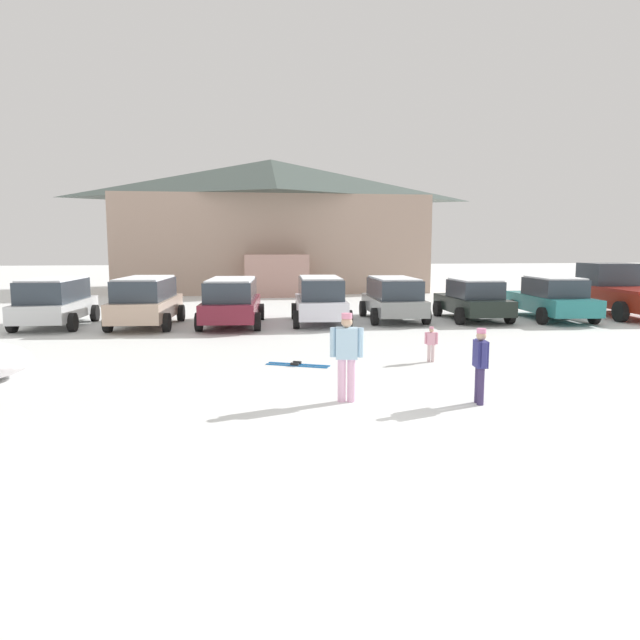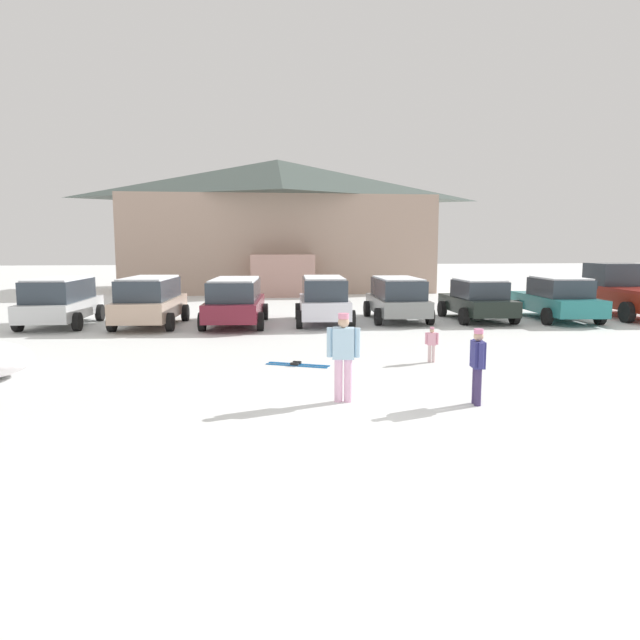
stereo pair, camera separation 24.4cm
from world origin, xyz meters
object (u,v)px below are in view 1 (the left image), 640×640
Objects in this scene: parked_white_suv at (320,299)px; pickup_truck at (619,292)px; skier_child_in_pink_snowsuit at (431,342)px; skier_adult_in_blue_parka at (347,352)px; parked_teal_hatchback at (552,298)px; skier_teen_in_navy_coat at (480,361)px; pair_of_skis at (297,365)px; parked_silver_wagon at (55,301)px; ski_lodge at (271,224)px; parked_black_sedan at (473,299)px; parked_grey_wagon at (393,297)px; parked_beige_suv at (146,300)px; parked_maroon_van at (232,300)px.

parked_white_suv is 12.66m from pickup_truck.
parked_white_suv is 7.64m from skier_child_in_pink_snowsuit.
parked_teal_hatchback is at bearing 46.20° from skier_adult_in_blue_parka.
pickup_truck is 16.39m from skier_teen_in_navy_coat.
parked_teal_hatchback is at bearing 34.02° from pair_of_skis.
parked_silver_wagon is at bearing -179.37° from pickup_truck.
parked_black_sedan is (6.89, -17.14, -3.48)m from ski_lodge.
skier_child_in_pink_snowsuit is (1.77, -7.42, -0.43)m from parked_white_suv.
parked_white_suv is 10.78m from skier_adult_in_blue_parka.
parked_teal_hatchback is (6.25, -0.59, -0.06)m from parked_grey_wagon.
parked_beige_suv is at bearing 122.33° from pair_of_skis.
parked_maroon_van reaches higher than pair_of_skis.
parked_grey_wagon is 6.28m from parked_teal_hatchback.
parked_teal_hatchback is 5.46× the size of skier_child_in_pink_snowsuit.
skier_teen_in_navy_coat is (-11.24, -11.93, -0.20)m from pickup_truck.
parked_teal_hatchback is 13.04m from pair_of_skis.
parked_teal_hatchback is at bearing 44.59° from skier_child_in_pink_snowsuit.
parked_grey_wagon is at bearing -77.31° from ski_lodge.
parked_teal_hatchback reaches higher than skier_child_in_pink_snowsuit.
parked_teal_hatchback reaches higher than skier_teen_in_navy_coat.
parked_maroon_van reaches higher than parked_black_sedan.
parked_teal_hatchback is (15.50, -0.17, -0.10)m from parked_beige_suv.
pair_of_skis is at bearing -77.19° from parked_maroon_van.
parked_black_sedan is 10.76m from pair_of_skis.
ski_lodge reaches higher than pickup_truck.
parked_teal_hatchback reaches higher than parked_black_sedan.
parked_white_suv is (3.25, 0.06, 0.01)m from parked_maroon_van.
pickup_truck is at bearing 0.63° from parked_silver_wagon.
ski_lodge is at bearing 62.67° from parked_silver_wagon.
pair_of_skis is (-2.99, 3.83, -0.77)m from skier_teen_in_navy_coat.
parked_teal_hatchback is (9.20, -0.10, -0.09)m from parked_white_suv.
parked_black_sedan is at bearing -175.08° from pickup_truck.
skier_adult_in_blue_parka is at bearing -80.00° from pair_of_skis.
parked_silver_wagon is 3.10× the size of skier_teen_in_navy_coat.
parked_white_suv is at bearing -0.63° from parked_beige_suv.
parked_grey_wagon is 2.80× the size of pair_of_skis.
parked_white_suv reaches higher than parked_maroon_van.
parked_beige_suv reaches higher than skier_adult_in_blue_parka.
parked_maroon_van reaches higher than skier_child_in_pink_snowsuit.
parked_beige_suv is 18.95m from pickup_truck.
parked_beige_suv reaches higher than parked_maroon_van.
skier_adult_in_blue_parka is at bearing -63.84° from parked_beige_suv.
parked_grey_wagon is at bearing 2.63° from parked_beige_suv.
parked_beige_suv is at bearing -177.37° from parked_grey_wagon.
parked_black_sedan is (6.05, 0.15, -0.12)m from parked_white_suv.
parked_black_sedan is at bearing 67.74° from skier_teen_in_navy_coat.
parked_black_sedan is 0.85× the size of parked_teal_hatchback.
skier_adult_in_blue_parka reaches higher than parked_black_sedan.
parked_white_suv reaches higher than parked_teal_hatchback.
parked_maroon_van is 7.56m from pair_of_skis.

